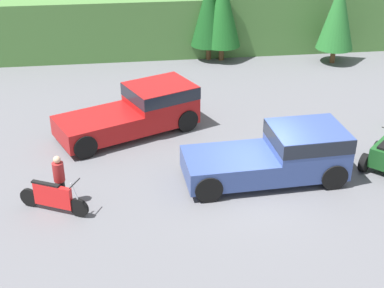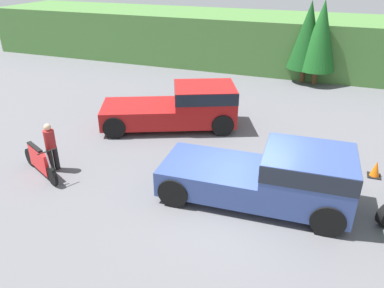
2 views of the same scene
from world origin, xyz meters
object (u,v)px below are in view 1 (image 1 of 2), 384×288
Objects in this scene: dirt_bike at (53,198)px; rider_person at (59,178)px; pickup_truck_red at (141,109)px; pickup_truck_second at (281,153)px; traffic_cone at (333,131)px.

dirt_bike is 0.62m from rider_person.
dirt_bike is at bearing -142.56° from pickup_truck_red.
pickup_truck_second is 3.23× the size of rider_person.
rider_person is at bearing 90.40° from dirt_bike.
rider_person is 3.07× the size of traffic_cone.
pickup_truck_red is 6.09m from dirt_bike.
rider_person is at bearing -177.81° from pickup_truck_second.
pickup_truck_second is at bearing -137.42° from traffic_cone.
pickup_truck_red is 3.47× the size of rider_person.
pickup_truck_second is 4.02m from traffic_cone.
pickup_truck_second reaches higher than traffic_cone.
dirt_bike is (-2.93, -5.32, -0.46)m from pickup_truck_red.
traffic_cone is at bearing 46.17° from dirt_bike.
pickup_truck_red reaches higher than traffic_cone.
rider_person reaches higher than traffic_cone.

